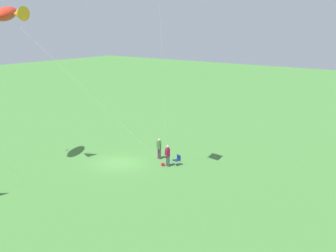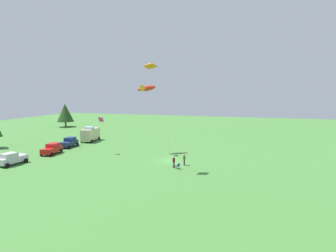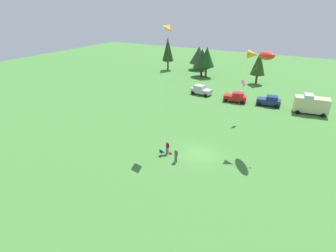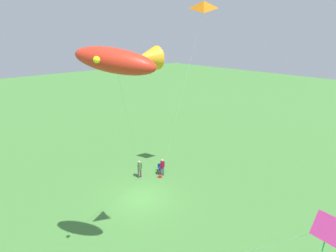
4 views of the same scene
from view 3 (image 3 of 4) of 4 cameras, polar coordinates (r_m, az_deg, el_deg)
The scene contains 13 objects.
ground_plane at distance 33.23m, azimuth 6.78°, elevation -6.21°, with size 160.00×160.00×0.00m, color #437D36.
person_kite_flyer at distance 31.12m, azimuth 1.72°, elevation -6.18°, with size 0.52×0.40×1.74m.
folding_chair at distance 32.62m, azimuth -1.39°, elevation -5.67°, with size 0.62×0.62×0.82m.
person_spectator at distance 32.72m, azimuth -0.14°, elevation -4.48°, with size 0.55×0.40×1.74m.
backpack_on_grass at distance 33.12m, azimuth 0.54°, elevation -5.91°, with size 0.32×0.22×0.22m, color #AC1A29.
car_silver_compact at distance 55.20m, azimuth 7.18°, elevation 7.77°, with size 4.40×2.66×1.89m.
car_red_sedan at distance 52.14m, azimuth 14.51°, elevation 6.12°, with size 4.42×2.73×1.89m.
car_navy_hatch at distance 51.99m, azimuth 21.20°, elevation 5.15°, with size 4.34×2.51×1.89m.
van_camper_beige at distance 50.97m, azimuth 28.70°, elevation 4.18°, with size 5.63×3.14×3.34m.
treeline_distant at distance 69.03m, azimuth 17.80°, elevation 13.50°, with size 60.37×11.81×8.91m.
kite_large_fish at distance 33.37m, azimuth 20.00°, elevation 14.25°, with size 8.57×10.51×12.45m.
kite_delta_orange at distance 31.99m, azimuth 0.38°, elevation 20.67°, with size 2.41×4.15×15.22m.
kite_diamond_rainbow at distance 42.13m, azimuth 16.06°, elevation 8.75°, with size 0.98×6.43×6.60m.
Camera 3 is at (10.14, -26.61, 17.13)m, focal length 28.00 mm.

